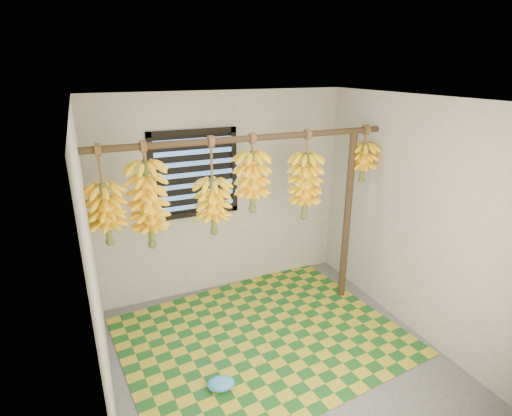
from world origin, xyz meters
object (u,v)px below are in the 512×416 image
plastic_bag (221,384)px  banana_bunch_f (363,162)px  banana_bunch_b (149,205)px  banana_bunch_d (252,182)px  banana_bunch_e (305,186)px  woven_mat (262,336)px  support_post (347,219)px  banana_bunch_a (106,214)px  banana_bunch_c (213,206)px

plastic_bag → banana_bunch_f: 2.68m
plastic_bag → banana_bunch_b: bearing=112.0°
banana_bunch_b → banana_bunch_d: same height
plastic_bag → banana_bunch_e: 2.07m
woven_mat → banana_bunch_f: banana_bunch_f is taller
banana_bunch_e → banana_bunch_f: size_ratio=1.52×
banana_bunch_b → banana_bunch_e: bearing=0.0°
support_post → woven_mat: size_ratio=0.73×
plastic_bag → banana_bunch_a: (-0.71, 0.86, 1.37)m
woven_mat → banana_bunch_e: 1.63m
woven_mat → banana_bunch_e: bearing=28.2°
banana_bunch_b → banana_bunch_a: bearing=180.0°
banana_bunch_b → banana_bunch_d: bearing=0.0°
banana_bunch_d → banana_bunch_e: 0.61m
banana_bunch_a → banana_bunch_c: 0.97m
plastic_bag → banana_bunch_a: banana_bunch_a is taller
banana_bunch_b → banana_bunch_f: same height
woven_mat → banana_bunch_a: bearing=165.4°
banana_bunch_e → banana_bunch_c: bearing=180.0°
banana_bunch_d → banana_bunch_c: bearing=180.0°
banana_bunch_b → woven_mat: bearing=-19.7°
plastic_bag → banana_bunch_e: (1.27, 0.86, 1.40)m
banana_bunch_b → banana_bunch_c: same height
banana_bunch_c → banana_bunch_a: bearing=-180.0°
plastic_bag → banana_bunch_f: size_ratio=0.39×
banana_bunch_e → support_post: bearing=0.0°
woven_mat → banana_bunch_a: size_ratio=3.04×
support_post → woven_mat: bearing=-164.1°
banana_bunch_b → banana_bunch_c: size_ratio=1.03×
banana_bunch_f → banana_bunch_d: bearing=180.0°
support_post → plastic_bag: size_ratio=8.13×
plastic_bag → woven_mat: bearing=39.6°
support_post → banana_bunch_a: 2.59m
banana_bunch_b → banana_bunch_d: 1.02m
support_post → banana_bunch_b: bearing=-180.0°
banana_bunch_a → banana_bunch_b: bearing=-0.0°
banana_bunch_a → woven_mat: bearing=-14.6°
banana_bunch_d → banana_bunch_f: same height
woven_mat → banana_bunch_f: size_ratio=4.37×
banana_bunch_c → banana_bunch_d: 0.45m
banana_bunch_c → banana_bunch_e: size_ratio=1.01×
support_post → banana_bunch_e: banana_bunch_e is taller
banana_bunch_c → banana_bunch_f: 1.75m
woven_mat → banana_bunch_d: 1.61m
banana_bunch_b → banana_bunch_f: bearing=0.0°
support_post → banana_bunch_d: bearing=180.0°
woven_mat → banana_bunch_c: 1.46m
banana_bunch_c → banana_bunch_e: (1.01, -0.00, 0.08)m
support_post → banana_bunch_b: 2.24m
banana_bunch_d → banana_bunch_b: bearing=-180.0°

